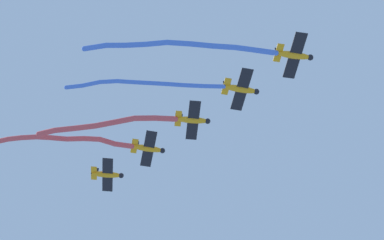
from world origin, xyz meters
The scene contains 9 objects.
airplane_lead centered at (-0.58, 3.35, 71.18)m, with size 5.50×7.39×1.86m.
smoke_trail_lead centered at (15.61, 1.28, 72.36)m, with size 27.52×6.42×3.60m.
airplane_left_wing centered at (5.41, -3.67, 71.43)m, with size 5.49×7.38×1.86m.
smoke_trail_left_wing centered at (19.65, -5.32, 71.46)m, with size 23.42×5.37×1.88m.
airplane_right_wing centered at (11.40, -10.68, 71.68)m, with size 5.59×7.47×1.86m.
smoke_trail_right_wing centered at (24.55, -13.52, 71.27)m, with size 21.44×7.39×1.53m.
airplane_slot centered at (17.40, -17.71, 71.93)m, with size 5.49×7.38×1.86m.
smoke_trail_slot centered at (32.81, -20.12, 73.62)m, with size 25.49×8.26×4.44m.
airplane_trail centered at (23.39, -24.72, 72.18)m, with size 5.58×7.46×1.86m.
Camera 1 is at (20.50, 40.22, 2.87)m, focal length 52.55 mm.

